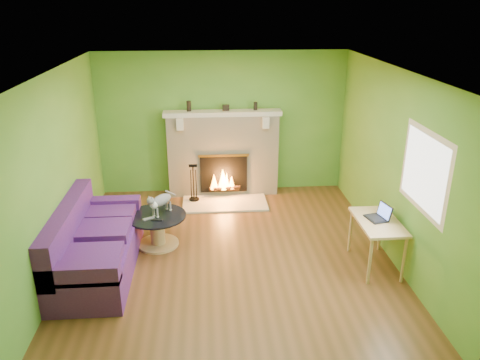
# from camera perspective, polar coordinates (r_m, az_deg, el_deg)

# --- Properties ---
(floor) EXTENTS (5.00, 5.00, 0.00)m
(floor) POSITION_cam_1_polar(r_m,az_deg,el_deg) (6.81, -1.15, -9.13)
(floor) COLOR brown
(floor) RESTS_ON ground
(ceiling) EXTENTS (5.00, 5.00, 0.00)m
(ceiling) POSITION_cam_1_polar(r_m,az_deg,el_deg) (5.93, -1.33, 13.08)
(ceiling) COLOR white
(ceiling) RESTS_ON wall_back
(wall_back) EXTENTS (5.00, 0.00, 5.00)m
(wall_back) POSITION_cam_1_polar(r_m,az_deg,el_deg) (8.64, -2.18, 6.91)
(wall_back) COLOR #488A2D
(wall_back) RESTS_ON floor
(wall_front) EXTENTS (5.00, 0.00, 5.00)m
(wall_front) POSITION_cam_1_polar(r_m,az_deg,el_deg) (4.00, 0.83, -11.22)
(wall_front) COLOR #488A2D
(wall_front) RESTS_ON floor
(wall_left) EXTENTS (0.00, 5.00, 5.00)m
(wall_left) POSITION_cam_1_polar(r_m,az_deg,el_deg) (6.53, -21.34, 0.59)
(wall_left) COLOR #488A2D
(wall_left) RESTS_ON floor
(wall_right) EXTENTS (0.00, 5.00, 5.00)m
(wall_right) POSITION_cam_1_polar(r_m,az_deg,el_deg) (6.75, 18.23, 1.64)
(wall_right) COLOR #488A2D
(wall_right) RESTS_ON floor
(window_frame) EXTENTS (0.00, 1.20, 1.20)m
(window_frame) POSITION_cam_1_polar(r_m,az_deg,el_deg) (5.89, 21.59, 0.95)
(window_frame) COLOR silver
(window_frame) RESTS_ON wall_right
(window_pane) EXTENTS (0.00, 1.06, 1.06)m
(window_pane) POSITION_cam_1_polar(r_m,az_deg,el_deg) (5.89, 21.52, 0.95)
(window_pane) COLOR white
(window_pane) RESTS_ON wall_right
(fireplace) EXTENTS (2.10, 0.46, 1.58)m
(fireplace) POSITION_cam_1_polar(r_m,az_deg,el_deg) (8.61, -2.08, 3.20)
(fireplace) COLOR beige
(fireplace) RESTS_ON floor
(hearth) EXTENTS (1.50, 0.75, 0.03)m
(hearth) POSITION_cam_1_polar(r_m,az_deg,el_deg) (8.40, -1.86, -2.81)
(hearth) COLOR beige
(hearth) RESTS_ON floor
(mantel) EXTENTS (2.10, 0.28, 0.08)m
(mantel) POSITION_cam_1_polar(r_m,az_deg,el_deg) (8.38, -2.14, 8.15)
(mantel) COLOR beige
(mantel) RESTS_ON fireplace
(sofa) EXTENTS (0.94, 2.09, 0.94)m
(sofa) POSITION_cam_1_polar(r_m,az_deg,el_deg) (6.59, -17.53, -7.70)
(sofa) COLOR #481B66
(sofa) RESTS_ON floor
(coffee_table) EXTENTS (0.87, 0.87, 0.49)m
(coffee_table) POSITION_cam_1_polar(r_m,az_deg,el_deg) (7.04, -10.04, -5.76)
(coffee_table) COLOR tan
(coffee_table) RESTS_ON floor
(desk) EXTENTS (0.54, 0.93, 0.69)m
(desk) POSITION_cam_1_polar(r_m,az_deg,el_deg) (6.54, 16.45, -5.44)
(desk) COLOR tan
(desk) RESTS_ON floor
(cat) EXTENTS (0.50, 0.57, 0.35)m
(cat) POSITION_cam_1_polar(r_m,az_deg,el_deg) (6.92, -9.54, -2.73)
(cat) COLOR slate
(cat) RESTS_ON coffee_table
(remote_silver) EXTENTS (0.17, 0.12, 0.02)m
(remote_silver) POSITION_cam_1_polar(r_m,az_deg,el_deg) (6.85, -11.07, -4.62)
(remote_silver) COLOR gray
(remote_silver) RESTS_ON coffee_table
(remote_black) EXTENTS (0.16, 0.06, 0.02)m
(remote_black) POSITION_cam_1_polar(r_m,az_deg,el_deg) (6.79, -10.12, -4.83)
(remote_black) COLOR black
(remote_black) RESTS_ON coffee_table
(laptop) EXTENTS (0.31, 0.34, 0.22)m
(laptop) POSITION_cam_1_polar(r_m,az_deg,el_deg) (6.49, 16.31, -3.74)
(laptop) COLOR black
(laptop) RESTS_ON desk
(fire_tools) EXTENTS (0.18, 0.18, 0.68)m
(fire_tools) POSITION_cam_1_polar(r_m,az_deg,el_deg) (8.40, -5.69, -0.28)
(fire_tools) COLOR black
(fire_tools) RESTS_ON hearth
(mantel_vase_left) EXTENTS (0.08, 0.08, 0.18)m
(mantel_vase_left) POSITION_cam_1_polar(r_m,az_deg,el_deg) (8.38, -6.26, 8.95)
(mantel_vase_left) COLOR black
(mantel_vase_left) RESTS_ON mantel
(mantel_vase_right) EXTENTS (0.07, 0.07, 0.14)m
(mantel_vase_right) POSITION_cam_1_polar(r_m,az_deg,el_deg) (8.43, 1.90, 9.00)
(mantel_vase_right) COLOR black
(mantel_vase_right) RESTS_ON mantel
(mantel_box) EXTENTS (0.12, 0.08, 0.10)m
(mantel_box) POSITION_cam_1_polar(r_m,az_deg,el_deg) (8.39, -1.74, 8.80)
(mantel_box) COLOR black
(mantel_box) RESTS_ON mantel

